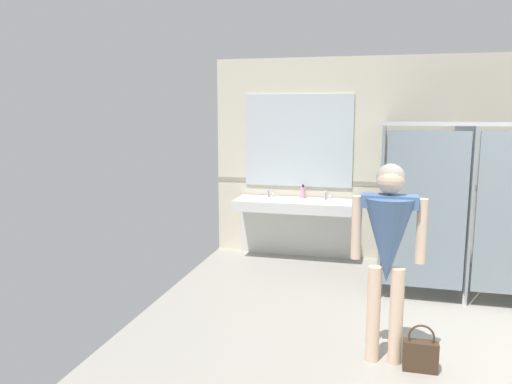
% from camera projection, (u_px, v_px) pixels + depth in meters
% --- Properties ---
extents(wall_back, '(7.77, 0.12, 2.75)m').
position_uv_depth(wall_back, '(508.00, 163.00, 6.44)').
color(wall_back, beige).
rests_on(wall_back, ground_plane).
extents(wall_back_tile_band, '(7.77, 0.01, 0.06)m').
position_uv_depth(wall_back_tile_band, '(507.00, 189.00, 6.43)').
color(wall_back_tile_band, '#9E937F').
rests_on(wall_back_tile_band, wall_back).
extents(vanity_counter, '(1.61, 0.57, 0.95)m').
position_uv_depth(vanity_counter, '(295.00, 214.00, 6.95)').
color(vanity_counter, silver).
rests_on(vanity_counter, ground_plane).
extents(mirror_panel, '(1.51, 0.02, 1.28)m').
position_uv_depth(mirror_panel, '(298.00, 141.00, 6.98)').
color(mirror_panel, silver).
rests_on(mirror_panel, wall_back).
extents(bathroom_stalls, '(2.76, 1.53, 1.93)m').
position_uv_depth(bathroom_stalls, '(507.00, 205.00, 5.54)').
color(bathroom_stalls, gray).
rests_on(bathroom_stalls, ground_plane).
extents(person_standing, '(0.57, 0.40, 1.64)m').
position_uv_depth(person_standing, '(388.00, 240.00, 3.97)').
color(person_standing, beige).
rests_on(person_standing, ground_plane).
extents(handbag, '(0.27, 0.10, 0.39)m').
position_uv_depth(handbag, '(421.00, 354.00, 3.97)').
color(handbag, '#3F2D1E').
rests_on(handbag, ground_plane).
extents(soap_dispenser, '(0.07, 0.07, 0.19)m').
position_uv_depth(soap_dispenser, '(303.00, 192.00, 6.96)').
color(soap_dispenser, '#D899B2').
rests_on(soap_dispenser, vanity_counter).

